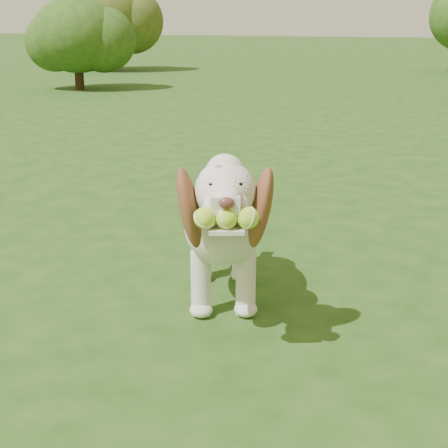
% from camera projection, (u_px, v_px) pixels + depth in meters
% --- Properties ---
extents(ground, '(80.00, 80.00, 0.00)m').
position_uv_depth(ground, '(162.00, 256.00, 3.47)').
color(ground, '#1D3F12').
rests_on(ground, ground).
extents(dog, '(0.65, 1.05, 0.71)m').
position_uv_depth(dog, '(223.00, 218.00, 2.80)').
color(dog, silver).
rests_on(dog, ground).
extents(shrub_a, '(1.44, 1.44, 1.49)m').
position_uv_depth(shrub_a, '(77.00, 35.00, 11.19)').
color(shrub_a, '#382314').
rests_on(shrub_a, ground).
extents(shrub_e, '(1.93, 1.93, 2.00)m').
position_uv_depth(shrub_e, '(105.00, 16.00, 15.08)').
color(shrub_e, '#382314').
rests_on(shrub_e, ground).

